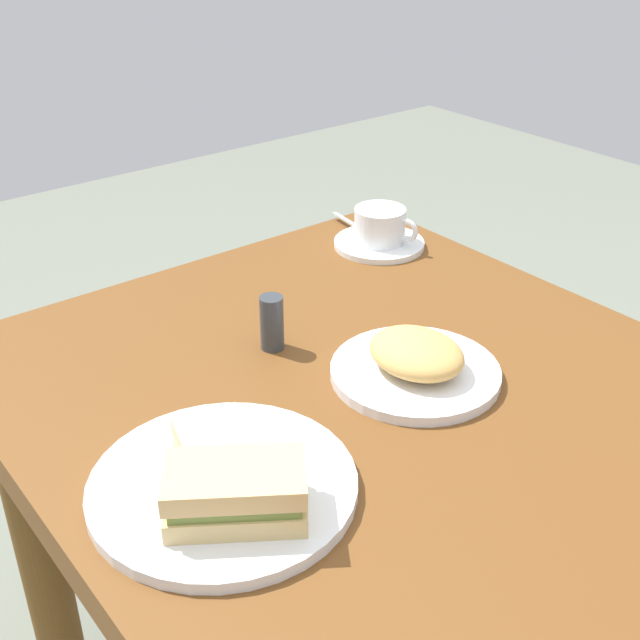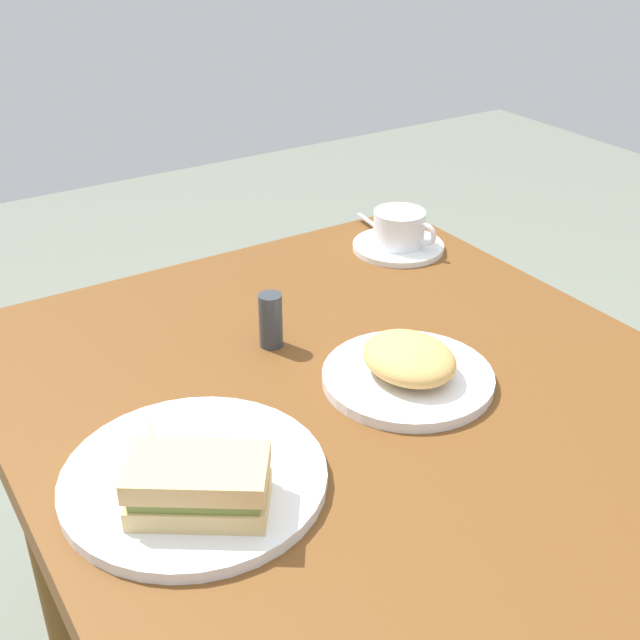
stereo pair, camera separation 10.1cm
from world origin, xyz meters
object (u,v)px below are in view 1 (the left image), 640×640
(sandwich_back, at_px, (236,492))
(side_plate, at_px, (415,372))
(coffee_saucer, at_px, (379,244))
(spoon, at_px, (354,224))
(sandwich_front, at_px, (221,461))
(sandwich_plate, at_px, (223,486))
(coffee_cup, at_px, (381,224))
(dining_table, at_px, (455,518))
(salt_shaker, at_px, (272,323))

(sandwich_back, xyz_separation_m, side_plate, (0.08, -0.33, -0.03))
(coffee_saucer, bearing_deg, spoon, -6.83)
(sandwich_front, xyz_separation_m, spoon, (0.44, -0.56, -0.03))
(sandwich_plate, relative_size, coffee_saucer, 1.83)
(coffee_cup, bearing_deg, dining_table, 147.70)
(sandwich_plate, xyz_separation_m, side_plate, (0.03, -0.31, 0.00))
(coffee_cup, height_order, side_plate, coffee_cup)
(sandwich_front, xyz_separation_m, sandwich_back, (-0.05, 0.02, 0.00))
(sandwich_front, xyz_separation_m, salt_shaker, (0.21, -0.21, -0.00))
(coffee_cup, relative_size, side_plate, 0.51)
(sandwich_plate, distance_m, salt_shaker, 0.29)
(dining_table, distance_m, sandwich_back, 0.31)
(sandwich_front, bearing_deg, coffee_saucer, -56.13)
(sandwich_plate, xyz_separation_m, coffee_saucer, (0.37, -0.55, -0.00))
(sandwich_plate, xyz_separation_m, sandwich_back, (-0.05, 0.02, 0.03))
(side_plate, bearing_deg, sandwich_front, 96.08)
(coffee_saucer, bearing_deg, side_plate, 144.62)
(sandwich_plate, bearing_deg, sandwich_front, -17.23)
(coffee_cup, height_order, salt_shaker, salt_shaker)
(salt_shaker, bearing_deg, spoon, -55.40)
(dining_table, height_order, coffee_cup, coffee_cup)
(sandwich_plate, relative_size, salt_shaker, 3.68)
(sandwich_back, distance_m, side_plate, 0.34)
(sandwich_plate, bearing_deg, side_plate, -83.83)
(dining_table, bearing_deg, coffee_cup, -32.30)
(spoon, relative_size, salt_shaker, 1.29)
(coffee_saucer, relative_size, side_plate, 0.71)
(coffee_saucer, relative_size, spoon, 1.56)
(dining_table, distance_m, side_plate, 0.19)
(sandwich_back, distance_m, coffee_cup, 0.70)
(side_plate, relative_size, salt_shaker, 2.83)
(coffee_cup, xyz_separation_m, salt_shaker, (-0.16, 0.34, -0.00))
(side_plate, bearing_deg, coffee_saucer, -35.38)
(dining_table, height_order, salt_shaker, salt_shaker)
(dining_table, bearing_deg, sandwich_front, 66.80)
(salt_shaker, bearing_deg, sandwich_plate, 134.57)
(dining_table, relative_size, side_plate, 5.69)
(side_plate, bearing_deg, coffee_cup, -35.57)
(sandwich_front, height_order, coffee_saucer, sandwich_front)
(spoon, relative_size, side_plate, 0.46)
(sandwich_plate, relative_size, sandwich_back, 1.79)
(sandwich_plate, height_order, coffee_saucer, sandwich_plate)
(dining_table, height_order, coffee_saucer, coffee_saucer)
(sandwich_plate, distance_m, side_plate, 0.31)
(spoon, bearing_deg, dining_table, 150.88)
(sandwich_plate, relative_size, spoon, 2.86)
(sandwich_plate, distance_m, coffee_cup, 0.66)
(coffee_cup, distance_m, spoon, 0.08)
(spoon, xyz_separation_m, side_plate, (-0.41, 0.25, -0.01))
(spoon, distance_m, side_plate, 0.48)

